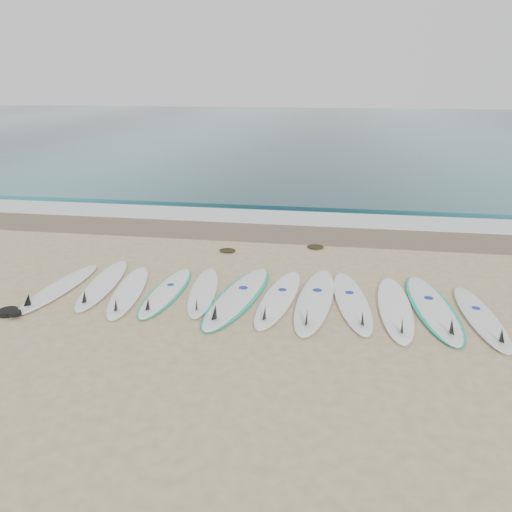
# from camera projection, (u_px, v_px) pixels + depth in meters

# --- Properties ---
(ground) EXTENTS (120.00, 120.00, 0.00)m
(ground) POSITION_uv_depth(u_px,v_px,m) (258.00, 299.00, 8.90)
(ground) COLOR tan
(ocean) EXTENTS (120.00, 55.00, 0.03)m
(ocean) POSITION_uv_depth(u_px,v_px,m) (322.00, 128.00, 39.11)
(ocean) COLOR #22575E
(ocean) RESTS_ON ground
(wet_sand_band) EXTENTS (120.00, 1.80, 0.01)m
(wet_sand_band) POSITION_uv_depth(u_px,v_px,m) (283.00, 233.00, 12.71)
(wet_sand_band) COLOR brown
(wet_sand_band) RESTS_ON ground
(foam_band) EXTENTS (120.00, 1.40, 0.04)m
(foam_band) POSITION_uv_depth(u_px,v_px,m) (288.00, 218.00, 14.00)
(foam_band) COLOR silver
(foam_band) RESTS_ON ground
(wave_crest) EXTENTS (120.00, 1.00, 0.10)m
(wave_crest) POSITION_uv_depth(u_px,v_px,m) (293.00, 204.00, 15.39)
(wave_crest) COLOR #22575E
(wave_crest) RESTS_ON ground
(surfboard_0) EXTENTS (0.71, 2.46, 0.31)m
(surfboard_0) POSITION_uv_depth(u_px,v_px,m) (58.00, 288.00, 9.23)
(surfboard_0) COLOR silver
(surfboard_0) RESTS_ON ground
(surfboard_1) EXTENTS (0.78, 2.55, 0.32)m
(surfboard_1) POSITION_uv_depth(u_px,v_px,m) (102.00, 284.00, 9.40)
(surfboard_1) COLOR white
(surfboard_1) RESTS_ON ground
(surfboard_2) EXTENTS (0.90, 2.48, 0.31)m
(surfboard_2) POSITION_uv_depth(u_px,v_px,m) (128.00, 292.00, 9.09)
(surfboard_2) COLOR white
(surfboard_2) RESTS_ON ground
(surfboard_3) EXTENTS (0.64, 2.35, 0.30)m
(surfboard_3) POSITION_uv_depth(u_px,v_px,m) (166.00, 292.00, 9.10)
(surfboard_3) COLOR white
(surfboard_3) RESTS_ON ground
(surfboard_4) EXTENTS (0.76, 2.34, 0.29)m
(surfboard_4) POSITION_uv_depth(u_px,v_px,m) (203.00, 292.00, 9.09)
(surfboard_4) COLOR white
(surfboard_4) RESTS_ON ground
(surfboard_5) EXTENTS (1.16, 2.94, 0.36)m
(surfboard_5) POSITION_uv_depth(u_px,v_px,m) (237.00, 297.00, 8.87)
(surfboard_5) COLOR white
(surfboard_5) RESTS_ON ground
(surfboard_6) EXTENTS (0.87, 2.66, 0.33)m
(surfboard_6) POSITION_uv_depth(u_px,v_px,m) (278.00, 298.00, 8.79)
(surfboard_6) COLOR white
(surfboard_6) RESTS_ON ground
(surfboard_7) EXTENTS (0.84, 2.94, 0.37)m
(surfboard_7) POSITION_uv_depth(u_px,v_px,m) (315.00, 300.00, 8.72)
(surfboard_7) COLOR white
(surfboard_7) RESTS_ON ground
(surfboard_8) EXTENTS (0.92, 2.68, 0.34)m
(surfboard_8) POSITION_uv_depth(u_px,v_px,m) (352.00, 302.00, 8.66)
(surfboard_8) COLOR white
(surfboard_8) RESTS_ON ground
(surfboard_9) EXTENTS (0.56, 2.66, 0.34)m
(surfboard_9) POSITION_uv_depth(u_px,v_px,m) (395.00, 308.00, 8.42)
(surfboard_9) COLOR white
(surfboard_9) RESTS_ON ground
(surfboard_10) EXTENTS (0.93, 2.82, 0.35)m
(surfboard_10) POSITION_uv_depth(u_px,v_px,m) (433.00, 308.00, 8.45)
(surfboard_10) COLOR white
(surfboard_10) RESTS_ON ground
(surfboard_11) EXTENTS (0.67, 2.47, 0.31)m
(surfboard_11) POSITION_uv_depth(u_px,v_px,m) (482.00, 318.00, 8.09)
(surfboard_11) COLOR white
(surfboard_11) RESTS_ON ground
(seaweed_near) EXTENTS (0.38, 0.29, 0.07)m
(seaweed_near) POSITION_uv_depth(u_px,v_px,m) (227.00, 250.00, 11.31)
(seaweed_near) COLOR black
(seaweed_near) RESTS_ON ground
(seaweed_far) EXTENTS (0.39, 0.30, 0.08)m
(seaweed_far) POSITION_uv_depth(u_px,v_px,m) (316.00, 247.00, 11.55)
(seaweed_far) COLOR black
(seaweed_far) RESTS_ON ground
(leash_coil) EXTENTS (0.46, 0.36, 0.11)m
(leash_coil) POSITION_uv_depth(u_px,v_px,m) (9.00, 312.00, 8.29)
(leash_coil) COLOR black
(leash_coil) RESTS_ON ground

